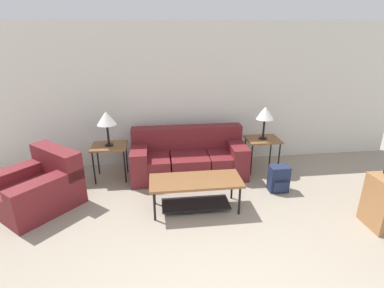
% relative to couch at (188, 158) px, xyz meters
% --- Properties ---
extents(wall_back, '(8.45, 0.06, 2.60)m').
position_rel_couch_xyz_m(wall_back, '(0.00, 0.63, 1.00)').
color(wall_back, silver).
rests_on(wall_back, ground_plane).
extents(couch, '(1.99, 0.84, 0.82)m').
position_rel_couch_xyz_m(couch, '(0.00, 0.00, 0.00)').
color(couch, maroon).
rests_on(couch, ground_plane).
extents(armchair, '(1.40, 1.40, 0.80)m').
position_rel_couch_xyz_m(armchair, '(-2.28, -0.76, -0.02)').
color(armchair, maroon).
rests_on(armchair, ground_plane).
extents(coffee_table, '(1.29, 0.54, 0.47)m').
position_rel_couch_xyz_m(coffee_table, '(-0.03, -1.14, 0.05)').
color(coffee_table, brown).
rests_on(coffee_table, ground_plane).
extents(side_table_left, '(0.58, 0.48, 0.61)m').
position_rel_couch_xyz_m(side_table_left, '(-1.35, 0.00, 0.25)').
color(side_table_left, brown).
rests_on(side_table_left, ground_plane).
extents(side_table_right, '(0.58, 0.48, 0.61)m').
position_rel_couch_xyz_m(side_table_right, '(1.35, 0.00, 0.25)').
color(side_table_right, brown).
rests_on(side_table_right, ground_plane).
extents(table_lamp_left, '(0.32, 0.32, 0.59)m').
position_rel_couch_xyz_m(table_lamp_left, '(-1.35, 0.00, 0.78)').
color(table_lamp_left, black).
rests_on(table_lamp_left, side_table_left).
extents(table_lamp_right, '(0.32, 0.32, 0.59)m').
position_rel_couch_xyz_m(table_lamp_right, '(1.35, 0.00, 0.78)').
color(table_lamp_right, black).
rests_on(table_lamp_right, side_table_right).
extents(backpack, '(0.31, 0.27, 0.42)m').
position_rel_couch_xyz_m(backpack, '(1.37, -0.78, -0.09)').
color(backpack, '#1E2847').
rests_on(backpack, ground_plane).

